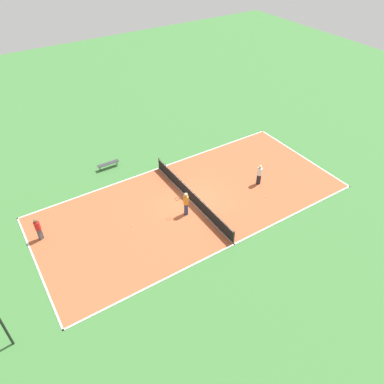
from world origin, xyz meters
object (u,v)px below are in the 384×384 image
Objects in this scene: player_far_white at (259,173)px; tennis_ball_near_net at (279,147)px; tennis_ball_midcourt at (132,225)px; tennis_ball_right_alley at (266,197)px; tennis_net at (192,196)px; player_coach_red at (38,228)px; bench at (108,164)px; player_center_orange at (186,202)px.

tennis_ball_near_net is (3.04, -4.94, -0.93)m from player_far_white.
tennis_ball_midcourt is 9.84m from tennis_ball_right_alley.
tennis_net is 10.52m from tennis_ball_near_net.
player_coach_red is at bearing 89.91° from tennis_ball_near_net.
tennis_net is 10.32m from player_coach_red.
tennis_ball_midcourt is (1.01, 10.07, -0.93)m from player_far_white.
tennis_ball_near_net is at bearing -78.51° from tennis_net.
tennis_ball_near_net is 1.00× the size of tennis_ball_midcourt.
tennis_ball_right_alley is at bearing -117.44° from tennis_net.
tennis_ball_right_alley is (-4.58, 5.51, 0.00)m from tennis_ball_near_net.
tennis_ball_near_net is at bearing -82.30° from tennis_ball_midcourt.
bench is 12.63m from tennis_ball_right_alley.
player_center_orange is (-8.03, -2.31, 0.69)m from bench.
player_far_white is 6.42m from player_center_orange.
player_coach_red is at bearing 36.80° from bench.
bench is (7.15, 3.36, -0.14)m from tennis_net.
player_coach_red is (-5.03, 6.72, 0.60)m from bench.
player_center_orange is (0.07, 6.42, 0.10)m from player_far_white.
tennis_ball_near_net and tennis_ball_right_alley have the same top height.
player_far_white is at bearing -95.73° from tennis_ball_midcourt.
player_coach_red is 0.93× the size of player_center_orange.
tennis_ball_near_net is (-0.03, -20.39, -0.93)m from player_coach_red.
player_far_white is 0.93× the size of player_center_orange.
player_center_orange is at bearing 8.94° from player_far_white.
bench reaches higher than tennis_ball_midcourt.
bench is at bearing -49.48° from player_center_orange.
player_far_white is at bearing -20.45° from tennis_ball_right_alley.
tennis_ball_near_net is at bearing -50.28° from tennis_ball_right_alley.
tennis_ball_midcourt is at bearing 10.06° from player_center_orange.
player_center_orange is (-3.01, -9.03, 0.10)m from player_coach_red.
player_coach_red is at bearing 6.08° from player_center_orange.
tennis_ball_right_alley is at bearing 79.11° from player_far_white.
tennis_net is 143.33× the size of tennis_ball_right_alley.
player_coach_red is at bearing 78.09° from tennis_net.
tennis_net reaches higher than tennis_ball_midcourt.
player_center_orange is 11.79m from tennis_ball_near_net.
tennis_ball_midcourt is (0.06, 4.71, -0.47)m from tennis_net.
bench reaches higher than tennis_ball_near_net.
tennis_net is 7.91m from bench.
bench is 11.92m from player_far_white.
tennis_ball_right_alley is at bearing -105.02° from tennis_ball_midcourt.
bench is 7.23m from tennis_ball_midcourt.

